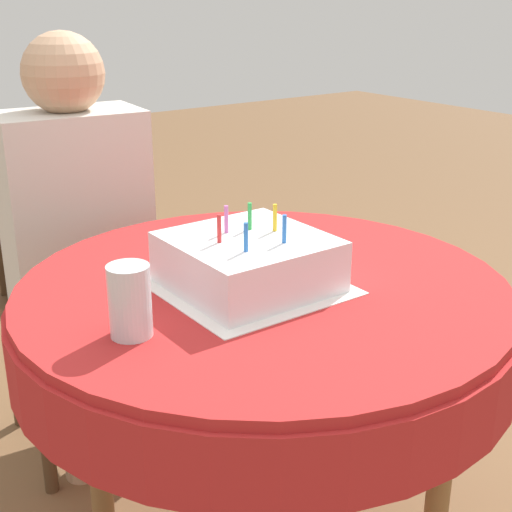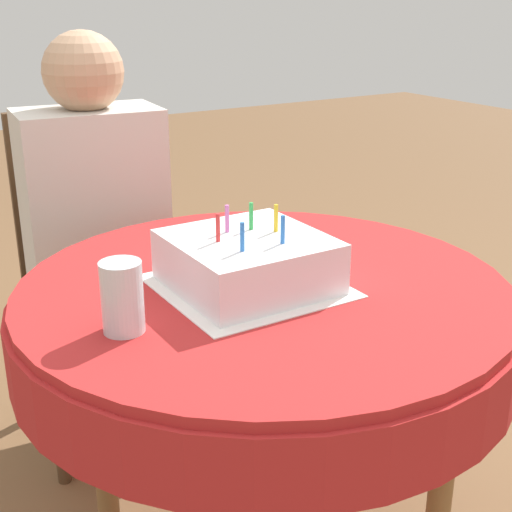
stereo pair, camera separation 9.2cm
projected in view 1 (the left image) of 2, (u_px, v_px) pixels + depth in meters
dining_table at (263, 325)px, 1.40m from camera, size 0.97×0.97×0.73m
chair at (74, 275)px, 2.03m from camera, size 0.46×0.46×0.94m
person at (78, 216)px, 1.88m from camera, size 0.39×0.34×1.17m
napkin at (249, 286)px, 1.35m from camera, size 0.32×0.32×0.00m
birthday_cake at (249, 262)px, 1.33m from camera, size 0.27×0.27×0.15m
drinking_glass at (130, 301)px, 1.14m from camera, size 0.07×0.07×0.12m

